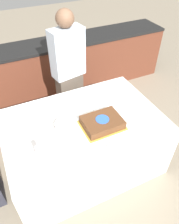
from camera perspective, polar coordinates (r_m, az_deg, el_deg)
ground_plane at (r=2.91m, az=-1.40°, el=-12.85°), size 14.00×14.00×0.00m
back_counter at (r=3.80m, az=-11.99°, el=10.42°), size 4.40×0.58×0.92m
dining_table at (r=2.62m, az=-1.53°, el=-8.16°), size 1.72×1.16×0.73m
cake at (r=2.28m, az=3.33°, el=-2.73°), size 0.44×0.34×0.09m
plate_stack at (r=2.26m, az=-6.41°, el=-3.59°), size 0.21×0.21×0.08m
wine_glass at (r=1.98m, az=-13.17°, el=-10.08°), size 0.07×0.07×0.18m
side_plate_near_cake at (r=2.51m, az=-0.90°, el=1.03°), size 0.19×0.19×0.00m
side_plate_right_edge at (r=2.70m, az=11.00°, el=3.54°), size 0.19×0.19×0.00m
utensil_pile at (r=2.12m, az=6.98°, el=-8.71°), size 0.16×0.10×0.02m
person_cutting_cake at (r=2.92m, az=-5.44°, el=10.22°), size 0.44×0.27×1.65m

